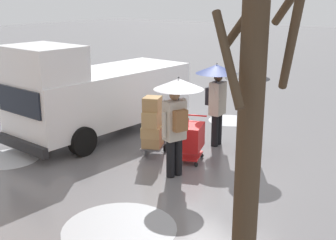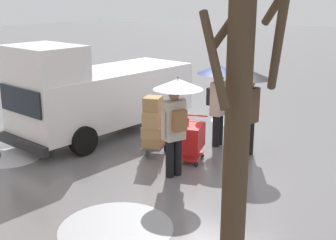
{
  "view_description": "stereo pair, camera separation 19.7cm",
  "coord_description": "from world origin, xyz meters",
  "px_view_note": "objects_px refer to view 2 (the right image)",
  "views": [
    {
      "loc": [
        -5.05,
        8.98,
        3.78
      ],
      "look_at": [
        0.66,
        1.27,
        1.05
      ],
      "focal_mm": 47.57,
      "sensor_mm": 36.0,
      "label": 1
    },
    {
      "loc": [
        -5.21,
        8.86,
        3.78
      ],
      "look_at": [
        0.66,
        1.27,
        1.05
      ],
      "focal_mm": 47.57,
      "sensor_mm": 36.0,
      "label": 2
    }
  ],
  "objects_px": {
    "shopping_cart_vendor": "(191,138)",
    "pedestrian_black_side": "(218,86)",
    "cargo_van_parked_right": "(99,93)",
    "bare_tree_near": "(237,178)",
    "pedestrian_pink_side": "(249,91)",
    "pedestrian_white_side": "(176,105)",
    "hand_dolly_boxes": "(153,124)"
  },
  "relations": [
    {
      "from": "cargo_van_parked_right",
      "to": "pedestrian_pink_side",
      "type": "xyz_separation_m",
      "value": [
        -4.04,
        -0.95,
        0.41
      ]
    },
    {
      "from": "shopping_cart_vendor",
      "to": "pedestrian_white_side",
      "type": "distance_m",
      "value": 1.35
    },
    {
      "from": "bare_tree_near",
      "to": "shopping_cart_vendor",
      "type": "bearing_deg",
      "value": -51.05
    },
    {
      "from": "cargo_van_parked_right",
      "to": "bare_tree_near",
      "type": "distance_m",
      "value": 8.43
    },
    {
      "from": "pedestrian_black_side",
      "to": "bare_tree_near",
      "type": "height_order",
      "value": "bare_tree_near"
    },
    {
      "from": "hand_dolly_boxes",
      "to": "pedestrian_pink_side",
      "type": "xyz_separation_m",
      "value": [
        -1.8,
        -1.33,
        0.82
      ]
    },
    {
      "from": "pedestrian_black_side",
      "to": "pedestrian_white_side",
      "type": "height_order",
      "value": "same"
    },
    {
      "from": "shopping_cart_vendor",
      "to": "pedestrian_black_side",
      "type": "distance_m",
      "value": 1.65
    },
    {
      "from": "pedestrian_black_side",
      "to": "pedestrian_white_side",
      "type": "xyz_separation_m",
      "value": [
        -0.34,
        2.19,
        0.0
      ]
    },
    {
      "from": "cargo_van_parked_right",
      "to": "shopping_cart_vendor",
      "type": "height_order",
      "value": "cargo_van_parked_right"
    },
    {
      "from": "cargo_van_parked_right",
      "to": "pedestrian_pink_side",
      "type": "bearing_deg",
      "value": -166.71
    },
    {
      "from": "shopping_cart_vendor",
      "to": "pedestrian_white_side",
      "type": "relative_size",
      "value": 0.49
    },
    {
      "from": "cargo_van_parked_right",
      "to": "shopping_cart_vendor",
      "type": "xyz_separation_m",
      "value": [
        -3.2,
        0.18,
        -0.61
      ]
    },
    {
      "from": "hand_dolly_boxes",
      "to": "pedestrian_white_side",
      "type": "height_order",
      "value": "pedestrian_white_side"
    },
    {
      "from": "pedestrian_black_side",
      "to": "bare_tree_near",
      "type": "relative_size",
      "value": 0.48
    },
    {
      "from": "hand_dolly_boxes",
      "to": "pedestrian_black_side",
      "type": "bearing_deg",
      "value": -119.65
    },
    {
      "from": "bare_tree_near",
      "to": "pedestrian_pink_side",
      "type": "bearing_deg",
      "value": -63.39
    },
    {
      "from": "hand_dolly_boxes",
      "to": "pedestrian_white_side",
      "type": "bearing_deg",
      "value": 150.16
    },
    {
      "from": "cargo_van_parked_right",
      "to": "hand_dolly_boxes",
      "type": "distance_m",
      "value": 2.3
    },
    {
      "from": "shopping_cart_vendor",
      "to": "pedestrian_black_side",
      "type": "relative_size",
      "value": 0.49
    },
    {
      "from": "pedestrian_pink_side",
      "to": "pedestrian_white_side",
      "type": "bearing_deg",
      "value": 73.27
    },
    {
      "from": "hand_dolly_boxes",
      "to": "pedestrian_black_side",
      "type": "distance_m",
      "value": 1.91
    },
    {
      "from": "cargo_van_parked_right",
      "to": "pedestrian_white_side",
      "type": "distance_m",
      "value": 3.61
    },
    {
      "from": "pedestrian_black_side",
      "to": "pedestrian_white_side",
      "type": "bearing_deg",
      "value": 98.83
    },
    {
      "from": "pedestrian_pink_side",
      "to": "bare_tree_near",
      "type": "xyz_separation_m",
      "value": [
        -2.86,
        5.71,
        0.52
      ]
    },
    {
      "from": "hand_dolly_boxes",
      "to": "bare_tree_near",
      "type": "distance_m",
      "value": 6.54
    },
    {
      "from": "cargo_van_parked_right",
      "to": "hand_dolly_boxes",
      "type": "relative_size",
      "value": 3.77
    },
    {
      "from": "pedestrian_pink_side",
      "to": "bare_tree_near",
      "type": "height_order",
      "value": "bare_tree_near"
    },
    {
      "from": "shopping_cart_vendor",
      "to": "bare_tree_near",
      "type": "xyz_separation_m",
      "value": [
        -3.7,
        4.58,
        1.54
      ]
    },
    {
      "from": "shopping_cart_vendor",
      "to": "pedestrian_white_side",
      "type": "height_order",
      "value": "pedestrian_white_side"
    },
    {
      "from": "pedestrian_black_side",
      "to": "cargo_van_parked_right",
      "type": "bearing_deg",
      "value": 20.06
    },
    {
      "from": "pedestrian_pink_side",
      "to": "pedestrian_white_side",
      "type": "xyz_separation_m",
      "value": [
        0.61,
        2.01,
        -0.01
      ]
    }
  ]
}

